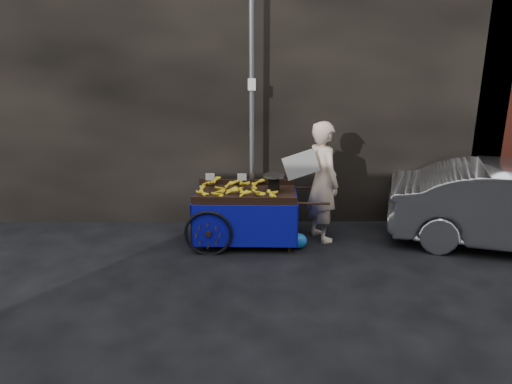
{
  "coord_description": "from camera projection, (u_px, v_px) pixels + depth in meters",
  "views": [
    {
      "loc": [
        0.3,
        -6.55,
        3.2
      ],
      "look_at": [
        0.36,
        0.5,
        0.9
      ],
      "focal_mm": 35.0,
      "sensor_mm": 36.0,
      "label": 1
    }
  ],
  "objects": [
    {
      "name": "ground",
      "position": [
        231.0,
        262.0,
        7.21
      ],
      "size": [
        80.0,
        80.0,
        0.0
      ],
      "primitive_type": "plane",
      "color": "black",
      "rests_on": "ground"
    },
    {
      "name": "plastic_bag",
      "position": [
        298.0,
        241.0,
        7.64
      ],
      "size": [
        0.27,
        0.21,
        0.24
      ],
      "primitive_type": "ellipsoid",
      "color": "blue",
      "rests_on": "ground"
    },
    {
      "name": "building_wall",
      "position": [
        257.0,
        71.0,
        8.91
      ],
      "size": [
        13.5,
        2.0,
        5.0
      ],
      "color": "black",
      "rests_on": "ground"
    },
    {
      "name": "banana_cart",
      "position": [
        242.0,
        198.0,
        7.72
      ],
      "size": [
        2.17,
        1.11,
        1.17
      ],
      "rotation": [
        0.0,
        0.0,
        -0.03
      ],
      "color": "black",
      "rests_on": "ground"
    },
    {
      "name": "street_pole",
      "position": [
        252.0,
        110.0,
        7.83
      ],
      "size": [
        0.12,
        0.1,
        4.0
      ],
      "color": "slate",
      "rests_on": "ground"
    },
    {
      "name": "vendor",
      "position": [
        323.0,
        182.0,
        7.75
      ],
      "size": [
        1.01,
        0.82,
        1.9
      ],
      "rotation": [
        0.0,
        0.0,
        2.0
      ],
      "color": "beige",
      "rests_on": "ground"
    }
  ]
}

